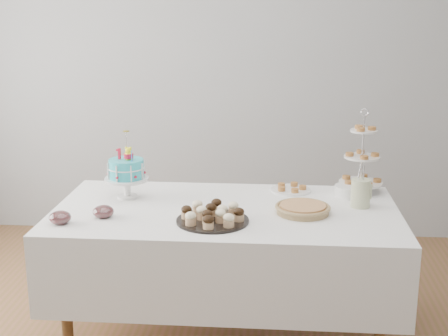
# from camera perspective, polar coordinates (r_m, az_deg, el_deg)

# --- Properties ---
(walls) EXTENTS (5.04, 4.04, 2.70)m
(walls) POSITION_cam_1_polar(r_m,az_deg,el_deg) (3.05, -0.26, 4.83)
(walls) COLOR #979A9C
(walls) RESTS_ON floor
(table) EXTENTS (1.92, 1.02, 0.77)m
(table) POSITION_cam_1_polar(r_m,az_deg,el_deg) (3.56, 0.17, -7.23)
(table) COLOR silver
(table) RESTS_ON floor
(birthday_cake) EXTENTS (0.26, 0.26, 0.40)m
(birthday_cake) POSITION_cam_1_polar(r_m,az_deg,el_deg) (3.70, -8.88, -1.09)
(birthday_cake) COLOR white
(birthday_cake) RESTS_ON table
(cupcake_tray) EXTENTS (0.38, 0.38, 0.09)m
(cupcake_tray) POSITION_cam_1_polar(r_m,az_deg,el_deg) (3.27, -1.05, -4.23)
(cupcake_tray) COLOR black
(cupcake_tray) RESTS_ON table
(pie) EXTENTS (0.30, 0.30, 0.05)m
(pie) POSITION_cam_1_polar(r_m,az_deg,el_deg) (3.43, 7.21, -3.69)
(pie) COLOR tan
(pie) RESTS_ON table
(tiered_stand) EXTENTS (0.26, 0.26, 0.51)m
(tiered_stand) POSITION_cam_1_polar(r_m,az_deg,el_deg) (3.84, 12.52, 0.95)
(tiered_stand) COLOR silver
(tiered_stand) RESTS_ON table
(plate_stack) EXTENTS (0.17, 0.17, 0.07)m
(plate_stack) POSITION_cam_1_polar(r_m,az_deg,el_deg) (3.77, 11.33, -2.08)
(plate_stack) COLOR white
(plate_stack) RESTS_ON table
(pastry_plate) EXTENTS (0.24, 0.24, 0.04)m
(pastry_plate) POSITION_cam_1_polar(r_m,az_deg,el_deg) (3.83, 6.14, -1.88)
(pastry_plate) COLOR white
(pastry_plate) RESTS_ON table
(jam_bowl_a) EXTENTS (0.11, 0.11, 0.07)m
(jam_bowl_a) POSITION_cam_1_polar(r_m,az_deg,el_deg) (3.36, -14.75, -4.42)
(jam_bowl_a) COLOR silver
(jam_bowl_a) RESTS_ON table
(jam_bowl_b) EXTENTS (0.11, 0.11, 0.07)m
(jam_bowl_b) POSITION_cam_1_polar(r_m,az_deg,el_deg) (3.40, -10.97, -3.95)
(jam_bowl_b) COLOR silver
(jam_bowl_b) RESTS_ON table
(utensil_pitcher) EXTENTS (0.12, 0.11, 0.24)m
(utensil_pitcher) POSITION_cam_1_polar(r_m,az_deg,el_deg) (3.58, 12.39, -2.16)
(utensil_pitcher) COLOR #EBE6CB
(utensil_pitcher) RESTS_ON table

